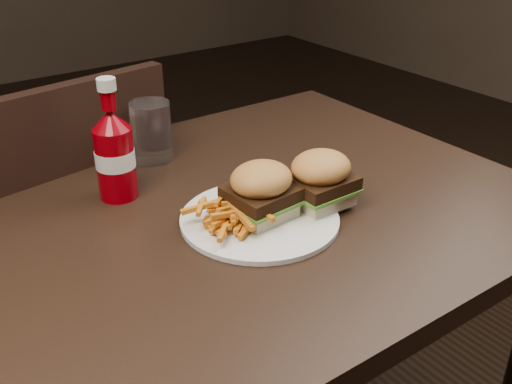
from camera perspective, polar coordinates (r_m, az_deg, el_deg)
dining_table at (r=1.00m, az=-6.14°, el=-3.58°), size 1.20×0.80×0.04m
chair_far at (r=1.52m, az=-19.27°, el=-6.53°), size 0.52×0.52×0.04m
plate at (r=0.97m, az=0.34°, el=-2.57°), size 0.26×0.26×0.01m
sandwich_half_a at (r=0.97m, az=0.50°, el=-1.62°), size 0.10×0.09×0.02m
sandwich_half_b at (r=1.01m, az=6.06°, el=-0.40°), size 0.09×0.09×0.02m
fries_pile at (r=0.94m, az=-2.38°, el=-1.90°), size 0.12×0.12×0.04m
ketchup_bottle at (r=1.05m, az=-13.19°, el=2.50°), size 0.08×0.08×0.13m
tumbler at (r=1.19m, az=-9.91°, el=5.55°), size 0.09×0.09×0.12m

